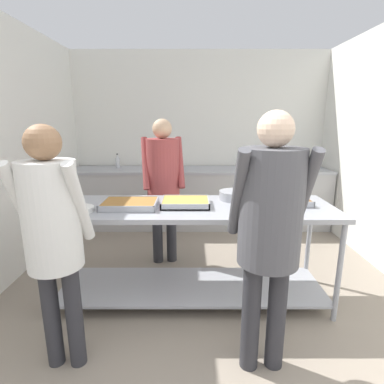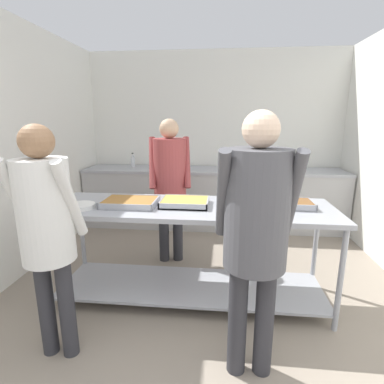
{
  "view_description": "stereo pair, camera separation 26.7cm",
  "coord_description": "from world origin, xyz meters",
  "px_view_note": "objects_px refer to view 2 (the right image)",
  "views": [
    {
      "loc": [
        -0.12,
        -0.76,
        1.63
      ],
      "look_at": [
        -0.12,
        1.84,
        1.0
      ],
      "focal_mm": 28.0,
      "sensor_mm": 36.0,
      "label": 1
    },
    {
      "loc": [
        0.15,
        -0.75,
        1.63
      ],
      "look_at": [
        -0.12,
        1.84,
        1.0
      ],
      "focal_mm": 28.0,
      "sensor_mm": 36.0,
      "label": 2
    }
  ],
  "objects_px": {
    "cook_behind_counter": "(170,176)",
    "serving_tray_vegetables": "(288,204)",
    "serving_tray_greens": "(185,202)",
    "guest_serving_right": "(46,221)",
    "serving_tray_roast": "(130,202)",
    "water_bottle": "(133,160)",
    "plate_stack": "(81,206)",
    "guest_serving_left": "(256,223)",
    "sauce_pan": "(236,196)"
  },
  "relations": [
    {
      "from": "cook_behind_counter",
      "to": "serving_tray_vegetables",
      "type": "bearing_deg",
      "value": -31.19
    },
    {
      "from": "serving_tray_greens",
      "to": "guest_serving_right",
      "type": "xyz_separation_m",
      "value": [
        -0.8,
        -0.79,
        0.07
      ]
    },
    {
      "from": "cook_behind_counter",
      "to": "serving_tray_roast",
      "type": "bearing_deg",
      "value": -105.09
    },
    {
      "from": "serving_tray_greens",
      "to": "water_bottle",
      "type": "bearing_deg",
      "value": 117.75
    },
    {
      "from": "plate_stack",
      "to": "guest_serving_right",
      "type": "bearing_deg",
      "value": -83.66
    },
    {
      "from": "serving_tray_greens",
      "to": "guest_serving_right",
      "type": "height_order",
      "value": "guest_serving_right"
    },
    {
      "from": "plate_stack",
      "to": "serving_tray_roast",
      "type": "relative_size",
      "value": 0.52
    },
    {
      "from": "plate_stack",
      "to": "water_bottle",
      "type": "distance_m",
      "value": 2.27
    },
    {
      "from": "guest_serving_left",
      "to": "serving_tray_vegetables",
      "type": "bearing_deg",
      "value": 66.65
    },
    {
      "from": "serving_tray_vegetables",
      "to": "guest_serving_right",
      "type": "distance_m",
      "value": 1.89
    },
    {
      "from": "guest_serving_left",
      "to": "cook_behind_counter",
      "type": "xyz_separation_m",
      "value": [
        -0.79,
        1.55,
        -0.03
      ]
    },
    {
      "from": "plate_stack",
      "to": "serving_tray_vegetables",
      "type": "height_order",
      "value": "serving_tray_vegetables"
    },
    {
      "from": "guest_serving_right",
      "to": "guest_serving_left",
      "type": "bearing_deg",
      "value": -0.89
    },
    {
      "from": "serving_tray_greens",
      "to": "guest_serving_left",
      "type": "bearing_deg",
      "value": -56.91
    },
    {
      "from": "serving_tray_roast",
      "to": "guest_serving_right",
      "type": "bearing_deg",
      "value": -113.66
    },
    {
      "from": "serving_tray_roast",
      "to": "serving_tray_vegetables",
      "type": "distance_m",
      "value": 1.37
    },
    {
      "from": "serving_tray_greens",
      "to": "serving_tray_vegetables",
      "type": "xyz_separation_m",
      "value": [
        0.89,
        0.04,
        -0.0
      ]
    },
    {
      "from": "sauce_pan",
      "to": "guest_serving_right",
      "type": "height_order",
      "value": "guest_serving_right"
    },
    {
      "from": "cook_behind_counter",
      "to": "water_bottle",
      "type": "distance_m",
      "value": 1.57
    },
    {
      "from": "water_bottle",
      "to": "cook_behind_counter",
      "type": "bearing_deg",
      "value": -58.08
    },
    {
      "from": "plate_stack",
      "to": "serving_tray_greens",
      "type": "relative_size",
      "value": 0.59
    },
    {
      "from": "guest_serving_left",
      "to": "water_bottle",
      "type": "distance_m",
      "value": 3.3
    },
    {
      "from": "serving_tray_greens",
      "to": "water_bottle",
      "type": "relative_size",
      "value": 1.89
    },
    {
      "from": "serving_tray_vegetables",
      "to": "water_bottle",
      "type": "bearing_deg",
      "value": 134.34
    },
    {
      "from": "guest_serving_left",
      "to": "cook_behind_counter",
      "type": "relative_size",
      "value": 1.03
    },
    {
      "from": "plate_stack",
      "to": "guest_serving_left",
      "type": "bearing_deg",
      "value": -24.24
    },
    {
      "from": "plate_stack",
      "to": "serving_tray_greens",
      "type": "xyz_separation_m",
      "value": [
        0.87,
        0.18,
        0.01
      ]
    },
    {
      "from": "guest_serving_left",
      "to": "guest_serving_right",
      "type": "height_order",
      "value": "guest_serving_left"
    },
    {
      "from": "plate_stack",
      "to": "serving_tray_vegetables",
      "type": "xyz_separation_m",
      "value": [
        1.76,
        0.22,
        0.01
      ]
    },
    {
      "from": "sauce_pan",
      "to": "guest_serving_left",
      "type": "bearing_deg",
      "value": -85.64
    },
    {
      "from": "sauce_pan",
      "to": "water_bottle",
      "type": "height_order",
      "value": "water_bottle"
    },
    {
      "from": "serving_tray_greens",
      "to": "serving_tray_vegetables",
      "type": "bearing_deg",
      "value": 2.75
    },
    {
      "from": "sauce_pan",
      "to": "water_bottle",
      "type": "xyz_separation_m",
      "value": [
        -1.54,
        1.88,
        0.06
      ]
    },
    {
      "from": "serving_tray_roast",
      "to": "guest_serving_left",
      "type": "bearing_deg",
      "value": -37.08
    },
    {
      "from": "water_bottle",
      "to": "guest_serving_right",
      "type": "bearing_deg",
      "value": -84.16
    },
    {
      "from": "guest_serving_right",
      "to": "serving_tray_greens",
      "type": "bearing_deg",
      "value": 44.6
    },
    {
      "from": "guest_serving_left",
      "to": "water_bottle",
      "type": "relative_size",
      "value": 7.69
    },
    {
      "from": "sauce_pan",
      "to": "water_bottle",
      "type": "distance_m",
      "value": 2.43
    },
    {
      "from": "guest_serving_left",
      "to": "sauce_pan",
      "type": "bearing_deg",
      "value": 94.36
    },
    {
      "from": "guest_serving_left",
      "to": "water_bottle",
      "type": "height_order",
      "value": "guest_serving_left"
    },
    {
      "from": "water_bottle",
      "to": "serving_tray_roast",
      "type": "bearing_deg",
      "value": -73.84
    },
    {
      "from": "serving_tray_vegetables",
      "to": "cook_behind_counter",
      "type": "distance_m",
      "value": 1.35
    },
    {
      "from": "sauce_pan",
      "to": "serving_tray_vegetables",
      "type": "height_order",
      "value": "sauce_pan"
    },
    {
      "from": "guest_serving_right",
      "to": "water_bottle",
      "type": "bearing_deg",
      "value": 95.84
    },
    {
      "from": "sauce_pan",
      "to": "guest_serving_left",
      "type": "relative_size",
      "value": 0.25
    },
    {
      "from": "sauce_pan",
      "to": "serving_tray_vegetables",
      "type": "xyz_separation_m",
      "value": [
        0.44,
        -0.15,
        -0.02
      ]
    },
    {
      "from": "plate_stack",
      "to": "water_bottle",
      "type": "bearing_deg",
      "value": 95.71
    },
    {
      "from": "serving_tray_vegetables",
      "to": "guest_serving_right",
      "type": "xyz_separation_m",
      "value": [
        -1.69,
        -0.83,
        0.07
      ]
    },
    {
      "from": "serving_tray_greens",
      "to": "cook_behind_counter",
      "type": "xyz_separation_m",
      "value": [
        -0.26,
        0.74,
        0.09
      ]
    },
    {
      "from": "plate_stack",
      "to": "serving_tray_vegetables",
      "type": "bearing_deg",
      "value": 7.25
    }
  ]
}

